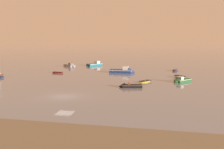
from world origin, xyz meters
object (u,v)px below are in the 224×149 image
sailboat_moored_0 (0,76)px  motorboat_moored_3 (128,86)px  rowboat_moored_4 (180,77)px  rowboat_moored_2 (175,70)px  motorboat_moored_5 (71,66)px  motorboat_moored_2 (181,81)px  rowboat_moored_3 (58,73)px  motorboat_moored_1 (96,65)px  motorboat_moored_4 (125,71)px  rowboat_moored_5 (145,82)px

sailboat_moored_0 → motorboat_moored_3: size_ratio=1.22×
rowboat_moored_4 → motorboat_moored_3: motorboat_moored_3 is taller
rowboat_moored_2 → motorboat_moored_5: size_ratio=0.74×
motorboat_moored_2 → sailboat_moored_0: bearing=-49.3°
motorboat_moored_2 → rowboat_moored_4: bearing=-141.9°
rowboat_moored_4 → motorboat_moored_5: size_ratio=0.76×
rowboat_moored_3 → motorboat_moored_3: bearing=151.7°
motorboat_moored_3 → motorboat_moored_5: (-23.61, 32.65, 0.10)m
rowboat_moored_4 → motorboat_moored_3: bearing=-63.2°
rowboat_moored_2 → rowboat_moored_3: rowboat_moored_2 is taller
rowboat_moored_3 → rowboat_moored_4: (29.96, -1.27, 0.03)m
rowboat_moored_3 → rowboat_moored_4: size_ratio=0.84×
motorboat_moored_3 → rowboat_moored_4: bearing=-136.4°
rowboat_moored_3 → motorboat_moored_5: bearing=-70.1°
motorboat_moored_1 → motorboat_moored_4: size_ratio=0.91×
rowboat_moored_2 → motorboat_moored_5: (-32.30, 4.82, 0.14)m
rowboat_moored_3 → motorboat_moored_5: size_ratio=0.64×
rowboat_moored_2 → motorboat_moored_2: motorboat_moored_2 is taller
rowboat_moored_4 → motorboat_moored_3: (-9.41, -14.67, 0.03)m
rowboat_moored_5 → motorboat_moored_3: (-2.39, -6.25, 0.06)m
rowboat_moored_3 → motorboat_moored_1: 22.37m
rowboat_moored_2 → motorboat_moored_3: 29.15m
motorboat_moored_5 → rowboat_moored_2: bearing=28.2°
rowboat_moored_5 → motorboat_moored_5: 37.05m
motorboat_moored_4 → motorboat_moored_5: motorboat_moored_4 is taller
rowboat_moored_5 → motorboat_moored_1: bearing=-117.3°
rowboat_moored_2 → motorboat_moored_4: (-12.83, -7.38, 0.23)m
motorboat_moored_1 → rowboat_moored_4: bearing=-97.0°
motorboat_moored_1 → rowboat_moored_2: bearing=-77.0°
rowboat_moored_2 → motorboat_moored_2: 19.76m
rowboat_moored_4 → motorboat_moored_4: bearing=-143.5°
rowboat_moored_3 → motorboat_moored_1: size_ratio=0.53×
motorboat_moored_2 → motorboat_moored_3: bearing=-9.9°
sailboat_moored_0 → motorboat_moored_4: 29.73m
sailboat_moored_0 → rowboat_moored_2: sailboat_moored_0 is taller
motorboat_moored_3 → motorboat_moored_1: bearing=-80.1°
motorboat_moored_2 → motorboat_moored_4: motorboat_moored_4 is taller
sailboat_moored_0 → rowboat_moored_2: bearing=-102.1°
rowboat_moored_2 → motorboat_moored_3: bearing=175.6°
motorboat_moored_3 → rowboat_moored_3: bearing=-51.5°
sailboat_moored_0 → rowboat_moored_3: sailboat_moored_0 is taller
motorboat_moored_2 → motorboat_moored_5: 41.07m
rowboat_moored_5 → motorboat_moored_4: 15.62m
rowboat_moored_3 → rowboat_moored_4: rowboat_moored_4 is taller
rowboat_moored_4 → motorboat_moored_1: bearing=-162.3°
rowboat_moored_3 → motorboat_moored_3: 26.01m
rowboat_moored_2 → rowboat_moored_5: bearing=176.7°
sailboat_moored_0 → motorboat_moored_1: (14.06, 31.01, 0.12)m
sailboat_moored_0 → rowboat_moored_3: bearing=-88.3°
motorboat_moored_3 → rowboat_moored_2: bearing=-121.1°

